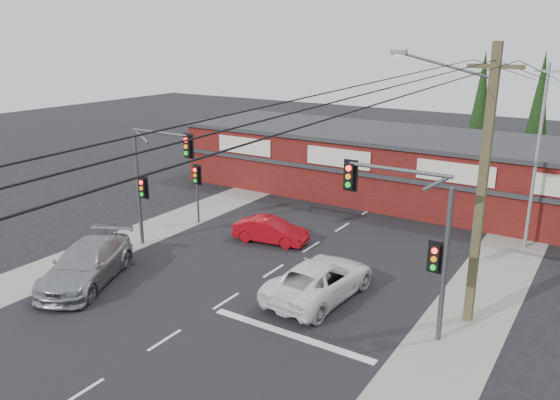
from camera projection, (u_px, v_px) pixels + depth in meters
The scene contains 18 objects.
ground at pixel (237, 294), 22.32m from camera, with size 120.00×120.00×0.00m, color black.
road_strip at pixel (299, 255), 26.35m from camera, with size 14.00×70.00×0.01m, color black.
verge_left at pixel (169, 223), 30.74m from camera, with size 3.00×70.00×0.02m, color gray.
verge_right at pixel (480, 298), 21.97m from camera, with size 3.00×70.00×0.02m, color gray.
stop_line at pixel (290, 334), 19.30m from camera, with size 6.50×0.35×0.01m, color silver.
white_suv at pixel (320, 279), 21.93m from camera, with size 2.54×5.52×1.53m, color white.
silver_suv at pixel (86, 264), 23.21m from camera, with size 2.34×5.75×1.67m, color #939598.
red_sedan at pixel (271, 230), 27.82m from camera, with size 1.34×3.84×1.27m, color #A20A12.
lane_dashes at pixel (251, 285), 23.14m from camera, with size 0.12×39.63×0.01m.
shop_building at pixel (379, 163), 35.92m from camera, with size 27.30×8.40×4.22m.
conifer_near at pixel (481, 105), 38.30m from camera, with size 1.80×1.80×9.25m.
conifer_far at pixel (539, 106), 38.11m from camera, with size 1.80×1.80×9.25m.
traffic_mast_left at pixel (153, 171), 26.12m from camera, with size 3.77×0.27×5.97m.
traffic_mast_right at pixel (414, 227), 18.45m from camera, with size 3.96×0.27×5.97m.
pedestal_signal at pixel (197, 182), 30.18m from camera, with size 0.55×0.27×3.38m.
utility_pole at pixel (479, 179), 18.86m from camera, with size 4.38×0.59×10.00m.
steel_pole at pixel (537, 155), 26.00m from camera, with size 1.20×0.16×9.00m.
power_lines at pixel (445, 83), 13.35m from camera, with size 2.01×29.00×1.22m.
Camera 1 is at (12.40, -16.11, 10.15)m, focal length 35.00 mm.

